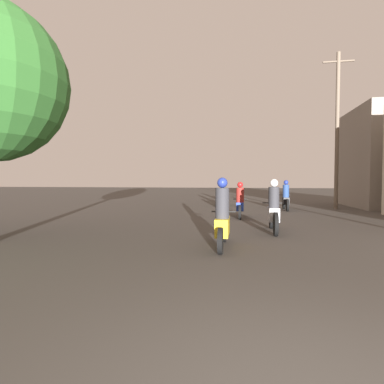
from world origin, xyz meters
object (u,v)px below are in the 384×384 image
(motorcycle_yellow, at_px, (222,220))
(motorcycle_white, at_px, (224,192))
(motorcycle_blue, at_px, (240,203))
(motorcycle_green, at_px, (223,195))
(utility_pole_far, at_px, (337,128))
(motorcycle_silver, at_px, (274,211))
(motorcycle_black, at_px, (286,198))

(motorcycle_yellow, height_order, motorcycle_white, motorcycle_yellow)
(motorcycle_blue, height_order, motorcycle_green, motorcycle_green)
(motorcycle_green, distance_m, motorcycle_white, 4.32)
(motorcycle_blue, distance_m, motorcycle_green, 6.10)
(motorcycle_green, height_order, utility_pole_far, utility_pole_far)
(motorcycle_yellow, distance_m, motorcycle_silver, 2.73)
(motorcycle_silver, relative_size, motorcycle_black, 1.03)
(motorcycle_blue, relative_size, motorcycle_green, 0.95)
(motorcycle_white, distance_m, utility_pole_far, 9.31)
(motorcycle_white, bearing_deg, motorcycle_green, -79.08)
(motorcycle_yellow, height_order, utility_pole_far, utility_pole_far)
(motorcycle_black, height_order, utility_pole_far, utility_pole_far)
(motorcycle_silver, relative_size, utility_pole_far, 0.24)
(motorcycle_blue, bearing_deg, motorcycle_yellow, -86.63)
(motorcycle_green, distance_m, utility_pole_far, 7.41)
(motorcycle_silver, distance_m, motorcycle_black, 7.10)
(motorcycle_yellow, xyz_separation_m, motorcycle_white, (-0.94, 16.04, -0.02))
(motorcycle_green, bearing_deg, motorcycle_black, -39.27)
(motorcycle_yellow, xyz_separation_m, utility_pole_far, (5.52, 10.50, 3.75))
(utility_pole_far, bearing_deg, motorcycle_silver, -116.88)
(motorcycle_silver, distance_m, motorcycle_white, 13.89)
(motorcycle_green, height_order, motorcycle_white, motorcycle_green)
(motorcycle_blue, distance_m, motorcycle_white, 10.40)
(motorcycle_silver, relative_size, motorcycle_blue, 1.10)
(motorcycle_silver, relative_size, motorcycle_white, 0.97)
(motorcycle_silver, bearing_deg, utility_pole_far, 55.60)
(utility_pole_far, bearing_deg, motorcycle_yellow, -117.73)
(motorcycle_yellow, relative_size, motorcycle_blue, 1.01)
(motorcycle_black, xyz_separation_m, utility_pole_far, (2.82, 1.17, 3.77))
(motorcycle_black, xyz_separation_m, motorcycle_green, (-3.45, 2.40, 0.01))
(motorcycle_blue, relative_size, utility_pole_far, 0.22)
(motorcycle_blue, xyz_separation_m, motorcycle_white, (-1.30, 10.31, 0.02))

